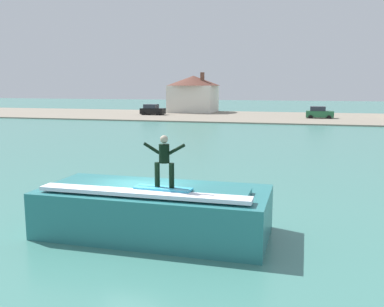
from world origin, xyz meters
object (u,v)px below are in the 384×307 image
Objects in this scene: car_near_shore at (152,110)px; wave_crest at (154,210)px; surfer at (164,158)px; house_with_chimney at (193,93)px; surfboard at (163,188)px; car_far_shore at (319,113)px.

wave_crest is at bearing -69.60° from car_near_shore.
surfer is 0.17× the size of house_with_chimney.
surfboard is at bearing -69.31° from car_near_shore.
car_far_shore is at bearing -1.16° from car_near_shore.
surfer is 0.42× the size of car_near_shore.
car_far_shore is at bearing 83.45° from surfboard.
wave_crest is at bearing 134.01° from surfer.
wave_crest is at bearing 130.00° from surfboard.
surfer is 0.41× the size of car_far_shore.
house_with_chimney reaches higher than car_near_shore.
surfboard is 56.24m from car_near_shore.
house_with_chimney reaches higher than car_far_shore.
surfboard is at bearing -96.55° from car_far_shore.
car_far_shore reaches higher than surfboard.
car_far_shore is (5.96, 52.02, -1.69)m from surfer.
wave_crest is 2.02m from surfer.
surfboard is 0.48× the size of car_near_shore.
surfer is at bearing -69.26° from car_near_shore.
surfer is at bearing -96.53° from car_far_shore.
wave_crest is 1.94× the size of car_near_shore.
house_with_chimney reaches higher than surfboard.
car_far_shore is 0.40× the size of house_with_chimney.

